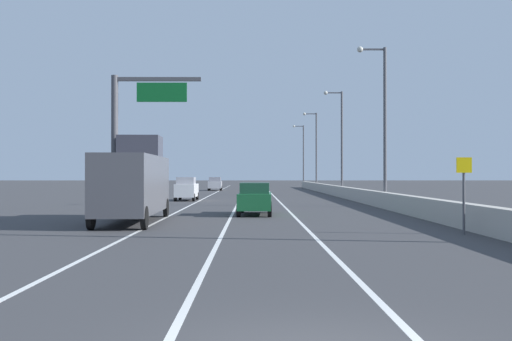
% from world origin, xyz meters
% --- Properties ---
extents(ground_plane, '(320.00, 320.00, 0.00)m').
position_xyz_m(ground_plane, '(0.00, 64.00, 0.00)').
color(ground_plane, '#38383A').
extents(lane_stripe_left, '(0.16, 130.00, 0.00)m').
position_xyz_m(lane_stripe_left, '(-5.50, 55.00, 0.00)').
color(lane_stripe_left, silver).
rests_on(lane_stripe_left, ground_plane).
extents(lane_stripe_center, '(0.16, 130.00, 0.00)m').
position_xyz_m(lane_stripe_center, '(-2.00, 55.00, 0.00)').
color(lane_stripe_center, silver).
rests_on(lane_stripe_center, ground_plane).
extents(lane_stripe_right, '(0.16, 130.00, 0.00)m').
position_xyz_m(lane_stripe_right, '(1.50, 55.00, 0.00)').
color(lane_stripe_right, silver).
rests_on(lane_stripe_right, ground_plane).
extents(jersey_barrier_right, '(0.60, 120.00, 1.10)m').
position_xyz_m(jersey_barrier_right, '(8.33, 40.00, 0.55)').
color(jersey_barrier_right, '#B2ADA3').
rests_on(jersey_barrier_right, ground_plane).
extents(overhead_sign_gantry, '(4.68, 0.36, 7.50)m').
position_xyz_m(overhead_sign_gantry, '(-7.26, 23.78, 4.73)').
color(overhead_sign_gantry, '#47474C').
rests_on(overhead_sign_gantry, ground_plane).
extents(speed_advisory_sign, '(0.60, 0.11, 3.00)m').
position_xyz_m(speed_advisory_sign, '(7.43, 15.86, 1.76)').
color(speed_advisory_sign, '#4C4C51').
rests_on(speed_advisory_sign, ground_plane).
extents(lamp_post_right_second, '(2.14, 0.44, 11.59)m').
position_xyz_m(lamp_post_right_second, '(8.54, 35.82, 6.57)').
color(lamp_post_right_second, '#4C4C51').
rests_on(lamp_post_right_second, ground_plane).
extents(lamp_post_right_third, '(2.14, 0.44, 11.59)m').
position_xyz_m(lamp_post_right_third, '(8.87, 58.98, 6.57)').
color(lamp_post_right_third, '#4C4C51').
rests_on(lamp_post_right_third, ground_plane).
extents(lamp_post_right_fourth, '(2.14, 0.44, 11.59)m').
position_xyz_m(lamp_post_right_fourth, '(8.51, 82.14, 6.57)').
color(lamp_post_right_fourth, '#4C4C51').
rests_on(lamp_post_right_fourth, ground_plane).
extents(lamp_post_right_fifth, '(2.14, 0.44, 11.59)m').
position_xyz_m(lamp_post_right_fifth, '(8.56, 105.31, 6.57)').
color(lamp_post_right_fifth, '#4C4C51').
rests_on(lamp_post_right_fifth, ground_plane).
extents(car_silver_0, '(2.00, 4.27, 1.93)m').
position_xyz_m(car_silver_0, '(-6.22, 79.56, 0.96)').
color(car_silver_0, '#B7B7BC').
rests_on(car_silver_0, ground_plane).
extents(car_green_1, '(2.08, 4.83, 1.86)m').
position_xyz_m(car_green_1, '(-0.67, 27.20, 0.93)').
color(car_green_1, '#196033').
rests_on(car_green_1, ground_plane).
extents(car_white_2, '(1.80, 4.42, 2.08)m').
position_xyz_m(car_white_2, '(-6.70, 46.20, 1.03)').
color(car_white_2, white).
rests_on(car_white_2, ground_plane).
extents(box_truck, '(2.70, 9.27, 4.34)m').
position_xyz_m(box_truck, '(-6.61, 21.87, 1.99)').
color(box_truck, '#4C4C51').
rests_on(box_truck, ground_plane).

